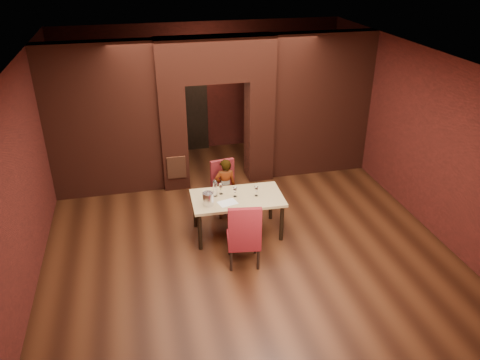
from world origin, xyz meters
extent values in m
plane|color=#401F10|center=(0.00, 0.00, 0.00)|extent=(8.00, 8.00, 0.00)
cube|color=silver|center=(0.00, 0.00, 3.20)|extent=(7.00, 8.00, 0.04)
cube|color=maroon|center=(0.00, 4.00, 1.60)|extent=(7.00, 0.04, 3.20)
cube|color=maroon|center=(0.00, -4.00, 1.60)|extent=(7.00, 0.04, 3.20)
cube|color=maroon|center=(-3.50, 0.00, 1.60)|extent=(0.04, 8.00, 3.20)
cube|color=maroon|center=(3.50, 0.00, 1.60)|extent=(0.04, 8.00, 3.20)
cube|color=maroon|center=(-0.95, 2.00, 1.15)|extent=(0.55, 0.55, 2.30)
cube|color=maroon|center=(0.95, 2.00, 1.15)|extent=(0.55, 0.55, 2.30)
cube|color=maroon|center=(0.00, 2.00, 2.75)|extent=(2.45, 0.55, 0.90)
cube|color=maroon|center=(-2.36, 2.00, 1.60)|extent=(2.28, 0.35, 3.20)
cube|color=maroon|center=(2.36, 2.00, 1.60)|extent=(2.28, 0.35, 3.20)
cube|color=#A4532F|center=(-0.95, 1.71, 0.55)|extent=(0.40, 0.03, 0.50)
cube|color=black|center=(-0.40, 3.94, 1.05)|extent=(0.90, 0.08, 2.10)
cube|color=black|center=(-0.40, 3.90, 1.05)|extent=(1.02, 0.04, 2.22)
cube|color=tan|center=(-0.06, -0.24, 0.38)|extent=(1.67, 0.98, 0.77)
cube|color=maroon|center=(-0.10, 0.57, 0.53)|extent=(0.55, 0.55, 1.06)
cube|color=maroon|center=(-0.16, -1.12, 0.59)|extent=(0.61, 0.61, 1.18)
imported|color=beige|center=(-0.13, 0.52, 0.59)|extent=(0.44, 0.29, 1.18)
cube|color=silver|center=(-0.27, -0.41, 0.77)|extent=(0.37, 0.31, 0.00)
cylinder|color=silver|center=(-0.62, -0.40, 0.89)|extent=(0.19, 0.19, 0.24)
cylinder|color=white|center=(-0.44, -0.12, 0.93)|extent=(0.07, 0.07, 0.32)
imported|color=#296426|center=(0.46, 0.70, 0.22)|extent=(0.52, 0.52, 0.44)
camera|label=1|loc=(-1.69, -7.41, 4.86)|focal=35.00mm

